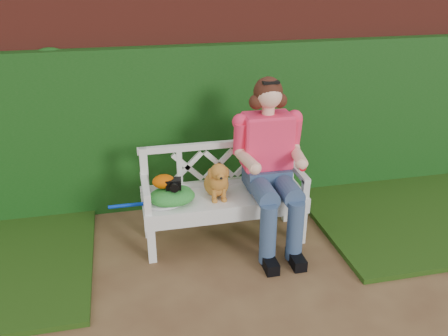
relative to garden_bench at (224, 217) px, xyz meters
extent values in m
plane|color=brown|center=(-0.12, -0.84, -0.24)|extent=(60.00, 60.00, 0.00)
cube|color=maroon|center=(-0.12, 1.06, 0.86)|extent=(10.00, 0.30, 2.20)
cube|color=#1B4716|center=(-0.12, 0.84, 0.61)|extent=(10.00, 0.18, 1.70)
cube|color=#16360F|center=(2.28, 0.06, -0.21)|extent=(2.60, 2.00, 0.05)
cube|color=black|center=(-0.46, -0.05, 0.43)|extent=(0.15, 0.12, 0.09)
ellipsoid|color=#BA4A01|center=(-0.55, -0.02, 0.44)|extent=(0.20, 0.15, 0.12)
camera|label=1|loc=(-0.85, -3.78, 2.26)|focal=38.00mm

